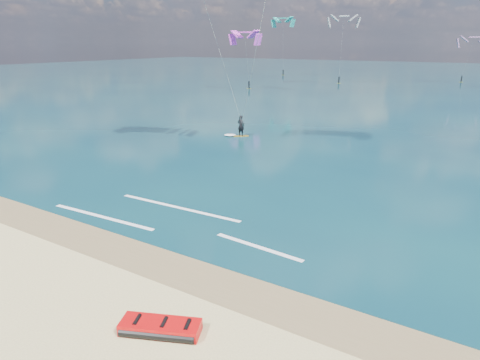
% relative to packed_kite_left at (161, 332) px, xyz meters
% --- Properties ---
extents(ground, '(320.00, 320.00, 0.00)m').
position_rel_packed_kite_left_xyz_m(ground, '(-5.09, 40.34, 0.00)').
color(ground, tan).
rests_on(ground, ground).
extents(wet_sand_strip, '(320.00, 2.40, 0.01)m').
position_rel_packed_kite_left_xyz_m(wet_sand_strip, '(-5.09, 3.34, 0.00)').
color(wet_sand_strip, brown).
rests_on(wet_sand_strip, ground).
extents(sea, '(320.00, 200.00, 0.04)m').
position_rel_packed_kite_left_xyz_m(sea, '(-5.09, 104.34, 0.02)').
color(sea, '#0B2E3E').
rests_on(sea, ground).
extents(packed_kite_left, '(2.98, 2.19, 0.44)m').
position_rel_packed_kite_left_xyz_m(packed_kite_left, '(0.00, 0.00, 0.00)').
color(packed_kite_left, red).
rests_on(packed_kite_left, ground).
extents(kitesurfer_main, '(10.59, 9.79, 17.04)m').
position_rel_packed_kite_left_xyz_m(kitesurfer_main, '(-11.36, 22.46, 8.80)').
color(kitesurfer_main, gold).
rests_on(kitesurfer_main, sea).
extents(shoreline_foam, '(14.20, 3.66, 0.01)m').
position_rel_packed_kite_left_xyz_m(shoreline_foam, '(-5.78, 6.91, 0.04)').
color(shoreline_foam, white).
rests_on(shoreline_foam, ground).
extents(distant_kites, '(86.32, 40.14, 14.41)m').
position_rel_packed_kite_left_xyz_m(distant_kites, '(-9.02, 83.48, 5.59)').
color(distant_kites, teal).
rests_on(distant_kites, ground).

